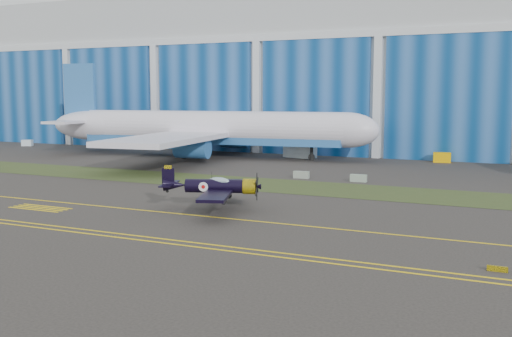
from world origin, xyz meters
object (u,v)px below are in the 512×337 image
at_px(warbird, 215,186).
at_px(jetliner, 210,91).
at_px(shipping_container, 300,151).
at_px(tug, 442,157).

xyz_separation_m(warbird, jetliner, (-23.36, 41.19, 8.85)).
distance_m(warbird, shipping_container, 47.34).
distance_m(warbird, tug, 51.09).
bearing_deg(jetliner, warbird, -67.02).
relative_size(warbird, shipping_container, 2.75).
relative_size(shipping_container, tug, 2.09).
height_order(shipping_container, tug, shipping_container).
xyz_separation_m(warbird, shipping_container, (-9.11, 46.45, -1.05)).
relative_size(warbird, jetliner, 0.22).
distance_m(jetliner, shipping_container, 18.13).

